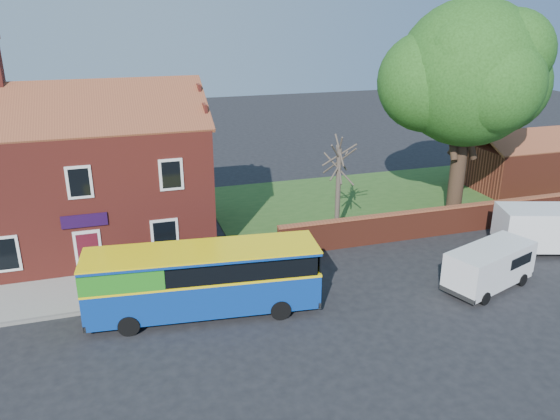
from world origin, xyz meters
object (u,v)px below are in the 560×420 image
object	(u,v)px
bus	(196,278)
large_tree	(468,78)
van_near	(490,265)
van_far	(552,228)

from	to	relation	value
bus	large_tree	size ratio (longest dim) A/B	0.76
van_near	van_far	distance (m)	5.98
van_near	van_far	xyz separation A→B (m)	(5.50, 2.33, 0.23)
bus	large_tree	bearing A→B (deg)	28.49
van_near	large_tree	size ratio (longest dim) A/B	0.38
large_tree	van_far	bearing A→B (deg)	-75.43
van_near	van_far	bearing A→B (deg)	3.76
bus	van_far	size ratio (longest dim) A/B	1.65
bus	van_far	world-z (taller)	bus
van_far	large_tree	xyz separation A→B (m)	(-1.61, 6.20, 6.82)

